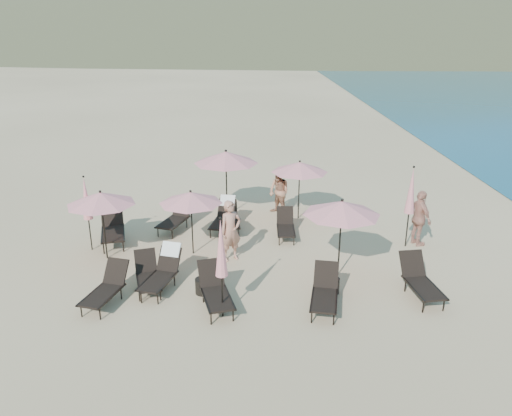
{
  "coord_description": "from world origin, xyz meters",
  "views": [
    {
      "loc": [
        -0.21,
        -11.31,
        6.42
      ],
      "look_at": [
        -0.15,
        3.5,
        1.1
      ],
      "focal_mm": 35.0,
      "sensor_mm": 36.0,
      "label": 1
    }
  ],
  "objects_px": {
    "umbrella_open_3": "(226,157)",
    "umbrella_open_2": "(342,208)",
    "lounger_9": "(230,218)",
    "side_table_1": "(332,285)",
    "lounger_3": "(215,290)",
    "lounger_5": "(420,280)",
    "umbrella_open_4": "(300,167)",
    "side_table_0": "(203,286)",
    "umbrella_closed_2": "(86,199)",
    "beachgoer_b": "(279,192)",
    "lounger_10": "(286,226)",
    "lounger_0": "(106,287)",
    "umbrella_open_0": "(101,198)",
    "umbrella_closed_1": "(411,191)",
    "lounger_6": "(113,227)",
    "umbrella_closed_0": "(221,248)",
    "lounger_2": "(148,275)",
    "lounger_8": "(224,216)",
    "beachgoer_c": "(419,218)",
    "lounger_7": "(176,217)",
    "umbrella_open_1": "(191,198)",
    "lounger_1": "(163,270)",
    "lounger_4": "(325,291)",
    "beachgoer_a": "(231,231)"
  },
  "relations": [
    {
      "from": "umbrella_open_2",
      "to": "beachgoer_a",
      "type": "xyz_separation_m",
      "value": [
        -3.0,
        1.01,
        -1.06
      ]
    },
    {
      "from": "umbrella_open_2",
      "to": "umbrella_open_3",
      "type": "distance_m",
      "value": 5.74
    },
    {
      "from": "lounger_7",
      "to": "lounger_3",
      "type": "bearing_deg",
      "value": -51.88
    },
    {
      "from": "lounger_7",
      "to": "lounger_8",
      "type": "xyz_separation_m",
      "value": [
        1.62,
        0.02,
        0.04
      ]
    },
    {
      "from": "lounger_10",
      "to": "beachgoer_b",
      "type": "xyz_separation_m",
      "value": [
        -0.12,
        2.15,
        0.46
      ]
    },
    {
      "from": "lounger_3",
      "to": "beachgoer_c",
      "type": "relative_size",
      "value": 1.0
    },
    {
      "from": "umbrella_open_4",
      "to": "beachgoer_c",
      "type": "bearing_deg",
      "value": -33.56
    },
    {
      "from": "lounger_8",
      "to": "beachgoer_c",
      "type": "xyz_separation_m",
      "value": [
        6.16,
        -1.31,
        0.4
      ]
    },
    {
      "from": "lounger_6",
      "to": "lounger_10",
      "type": "height_order",
      "value": "lounger_6"
    },
    {
      "from": "lounger_2",
      "to": "lounger_8",
      "type": "distance_m",
      "value": 4.48
    },
    {
      "from": "umbrella_open_4",
      "to": "beachgoer_c",
      "type": "distance_m",
      "value": 4.38
    },
    {
      "from": "lounger_8",
      "to": "beachgoer_b",
      "type": "xyz_separation_m",
      "value": [
        1.93,
        1.47,
        0.37
      ]
    },
    {
      "from": "umbrella_open_0",
      "to": "lounger_2",
      "type": "bearing_deg",
      "value": -49.23
    },
    {
      "from": "umbrella_closed_1",
      "to": "side_table_1",
      "type": "distance_m",
      "value": 4.31
    },
    {
      "from": "lounger_3",
      "to": "beachgoer_c",
      "type": "distance_m",
      "value": 7.14
    },
    {
      "from": "lounger_1",
      "to": "side_table_1",
      "type": "distance_m",
      "value": 4.43
    },
    {
      "from": "umbrella_closed_2",
      "to": "lounger_10",
      "type": "bearing_deg",
      "value": 9.32
    },
    {
      "from": "lounger_4",
      "to": "lounger_5",
      "type": "xyz_separation_m",
      "value": [
        2.49,
        0.55,
        0.01
      ]
    },
    {
      "from": "side_table_0",
      "to": "lounger_0",
      "type": "bearing_deg",
      "value": -168.64
    },
    {
      "from": "lounger_5",
      "to": "lounger_6",
      "type": "height_order",
      "value": "lounger_6"
    },
    {
      "from": "umbrella_open_4",
      "to": "umbrella_closed_2",
      "type": "height_order",
      "value": "umbrella_closed_2"
    },
    {
      "from": "lounger_8",
      "to": "umbrella_closed_0",
      "type": "distance_m",
      "value": 5.63
    },
    {
      "from": "lounger_2",
      "to": "umbrella_open_4",
      "type": "relative_size",
      "value": 0.75
    },
    {
      "from": "lounger_6",
      "to": "umbrella_open_3",
      "type": "xyz_separation_m",
      "value": [
        3.51,
        2.38,
        1.68
      ]
    },
    {
      "from": "lounger_6",
      "to": "umbrella_open_3",
      "type": "bearing_deg",
      "value": 19.4
    },
    {
      "from": "umbrella_open_1",
      "to": "lounger_5",
      "type": "bearing_deg",
      "value": -23.14
    },
    {
      "from": "lounger_5",
      "to": "side_table_0",
      "type": "height_order",
      "value": "lounger_5"
    },
    {
      "from": "lounger_0",
      "to": "umbrella_closed_1",
      "type": "height_order",
      "value": "umbrella_closed_1"
    },
    {
      "from": "umbrella_open_3",
      "to": "umbrella_open_2",
      "type": "bearing_deg",
      "value": -54.81
    },
    {
      "from": "umbrella_closed_2",
      "to": "beachgoer_b",
      "type": "xyz_separation_m",
      "value": [
        5.92,
        3.14,
        -0.8
      ]
    },
    {
      "from": "umbrella_open_1",
      "to": "umbrella_closed_0",
      "type": "relative_size",
      "value": 0.8
    },
    {
      "from": "lounger_9",
      "to": "side_table_1",
      "type": "xyz_separation_m",
      "value": [
        2.83,
        -4.35,
        -0.19
      ]
    },
    {
      "from": "umbrella_closed_1",
      "to": "beachgoer_c",
      "type": "relative_size",
      "value": 1.47
    },
    {
      "from": "lounger_9",
      "to": "lounger_10",
      "type": "relative_size",
      "value": 1.03
    },
    {
      "from": "lounger_3",
      "to": "umbrella_open_2",
      "type": "bearing_deg",
      "value": 11.17
    },
    {
      "from": "lounger_3",
      "to": "side_table_0",
      "type": "distance_m",
      "value": 0.77
    },
    {
      "from": "lounger_10",
      "to": "umbrella_closed_1",
      "type": "bearing_deg",
      "value": -10.9
    },
    {
      "from": "lounger_0",
      "to": "umbrella_open_0",
      "type": "xyz_separation_m",
      "value": [
        -0.73,
        2.57,
        1.45
      ]
    },
    {
      "from": "lounger_10",
      "to": "beachgoer_b",
      "type": "height_order",
      "value": "beachgoer_b"
    },
    {
      "from": "lounger_0",
      "to": "lounger_8",
      "type": "xyz_separation_m",
      "value": [
        2.63,
        4.84,
        0.06
      ]
    },
    {
      "from": "umbrella_open_4",
      "to": "lounger_10",
      "type": "bearing_deg",
      "value": -108.06
    },
    {
      "from": "lounger_6",
      "to": "umbrella_closed_1",
      "type": "height_order",
      "value": "umbrella_closed_1"
    },
    {
      "from": "lounger_4",
      "to": "side_table_0",
      "type": "height_order",
      "value": "lounger_4"
    },
    {
      "from": "lounger_10",
      "to": "lounger_5",
      "type": "bearing_deg",
      "value": -49.84
    },
    {
      "from": "lounger_5",
      "to": "umbrella_open_4",
      "type": "bearing_deg",
      "value": 107.62
    },
    {
      "from": "lounger_6",
      "to": "umbrella_closed_0",
      "type": "distance_m",
      "value": 5.93
    },
    {
      "from": "lounger_3",
      "to": "lounger_0",
      "type": "bearing_deg",
      "value": 161.03
    },
    {
      "from": "side_table_1",
      "to": "umbrella_open_0",
      "type": "bearing_deg",
      "value": 161.93
    },
    {
      "from": "lounger_3",
      "to": "lounger_8",
      "type": "relative_size",
      "value": 1.03
    },
    {
      "from": "lounger_8",
      "to": "umbrella_open_3",
      "type": "distance_m",
      "value": 2.14
    }
  ]
}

